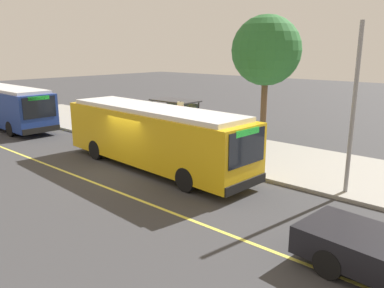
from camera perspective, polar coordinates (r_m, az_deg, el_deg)
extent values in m
plane|color=#38383A|center=(18.40, -9.31, -3.79)|extent=(120.00, 120.00, 0.00)
cube|color=gray|center=(22.48, 2.58, -0.17)|extent=(44.00, 6.40, 0.15)
cube|color=#E0D64C|center=(17.17, -15.01, -5.36)|extent=(36.00, 0.14, 0.01)
cube|color=gold|center=(18.16, -5.80, 1.16)|extent=(11.05, 3.15, 2.40)
cube|color=silver|center=(17.92, -5.90, 5.22)|extent=(10.17, 2.85, 0.20)
cube|color=black|center=(14.37, 8.24, -0.54)|extent=(0.16, 2.17, 1.34)
cube|color=black|center=(18.93, -2.81, 2.63)|extent=(9.60, 0.57, 1.06)
cube|color=black|center=(19.22, -2.76, -1.08)|extent=(10.37, 0.60, 0.28)
cube|color=#26D83F|center=(14.23, 8.34, 1.75)|extent=(0.11, 1.40, 0.24)
cube|color=black|center=(14.78, 8.09, -6.01)|extent=(0.22, 2.50, 0.36)
cylinder|color=black|center=(16.89, 4.72, -3.48)|extent=(1.01, 0.33, 1.00)
cylinder|color=black|center=(15.27, -0.90, -5.32)|extent=(1.01, 0.33, 1.00)
cylinder|color=black|center=(21.61, -8.92, 0.26)|extent=(1.01, 0.33, 1.00)
cylinder|color=black|center=(20.38, -14.14, -0.83)|extent=(1.01, 0.33, 1.00)
cube|color=navy|center=(30.85, -25.87, 5.08)|extent=(10.21, 2.80, 2.40)
cube|color=silver|center=(30.71, -26.12, 7.47)|extent=(9.39, 2.52, 0.20)
cube|color=black|center=(26.15, -21.82, 5.09)|extent=(0.09, 2.17, 1.34)
cube|color=black|center=(31.30, -23.73, 5.94)|extent=(8.93, 0.26, 1.06)
cube|color=yellow|center=(31.47, -23.50, 3.66)|extent=(9.64, 0.26, 0.28)
cube|color=#26D83F|center=(26.07, -21.93, 6.37)|extent=(0.06, 1.40, 0.24)
cube|color=black|center=(26.37, -21.52, 1.98)|extent=(0.14, 2.50, 0.36)
cylinder|color=black|center=(28.60, -21.17, 2.81)|extent=(1.01, 0.30, 1.00)
cylinder|color=black|center=(27.70, -25.43, 2.06)|extent=(1.01, 0.30, 1.00)
cylinder|color=black|center=(34.22, -25.78, 4.04)|extent=(1.01, 0.30, 1.00)
cylinder|color=black|center=(11.92, 23.76, -12.94)|extent=(0.78, 0.31, 0.76)
cylinder|color=black|center=(10.45, 19.67, -16.49)|extent=(0.78, 0.31, 0.76)
cylinder|color=#333338|center=(22.73, 1.00, 3.29)|extent=(0.10, 0.10, 2.40)
cylinder|color=#333338|center=(21.77, -1.23, 2.82)|extent=(0.10, 0.10, 2.40)
cylinder|color=#333338|center=(24.47, -3.64, 4.02)|extent=(0.10, 0.10, 2.40)
cylinder|color=#333338|center=(23.59, -5.89, 3.60)|extent=(0.10, 0.10, 2.40)
cube|color=#333338|center=(22.92, -2.54, 6.50)|extent=(2.90, 1.60, 0.08)
cube|color=#4C606B|center=(23.58, -1.41, 3.67)|extent=(2.47, 0.04, 2.16)
cube|color=navy|center=(24.03, -4.74, 3.70)|extent=(0.06, 1.11, 1.82)
cube|color=brown|center=(23.38, -2.00, 1.71)|extent=(1.60, 0.44, 0.06)
cube|color=brown|center=(23.50, -1.61, 2.47)|extent=(1.60, 0.05, 0.44)
cube|color=#333338|center=(23.92, -3.25, 1.42)|extent=(0.08, 0.40, 0.45)
cube|color=#333338|center=(22.95, -0.70, 0.91)|extent=(0.08, 0.40, 0.45)
cylinder|color=#333338|center=(20.02, -1.66, 2.42)|extent=(0.07, 0.07, 2.80)
cube|color=white|center=(19.82, -1.73, 5.53)|extent=(0.44, 0.03, 0.56)
cube|color=red|center=(19.81, -1.76, 5.52)|extent=(0.40, 0.01, 0.16)
cylinder|color=#282D47|center=(21.31, -2.01, 0.44)|extent=(0.14, 0.14, 0.85)
cylinder|color=#282D47|center=(21.18, -2.35, 0.35)|extent=(0.14, 0.14, 0.85)
cube|color=#338C4C|center=(21.09, -2.20, 2.34)|extent=(0.24, 0.40, 0.62)
sphere|color=tan|center=(21.01, -2.21, 3.46)|extent=(0.22, 0.22, 0.22)
cylinder|color=brown|center=(22.80, 10.63, 4.96)|extent=(0.36, 0.36, 3.87)
sphere|color=#28662D|center=(22.54, 11.02, 13.55)|extent=(3.94, 3.94, 3.94)
cylinder|color=gray|center=(15.40, 22.96, 4.67)|extent=(0.16, 0.16, 6.40)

